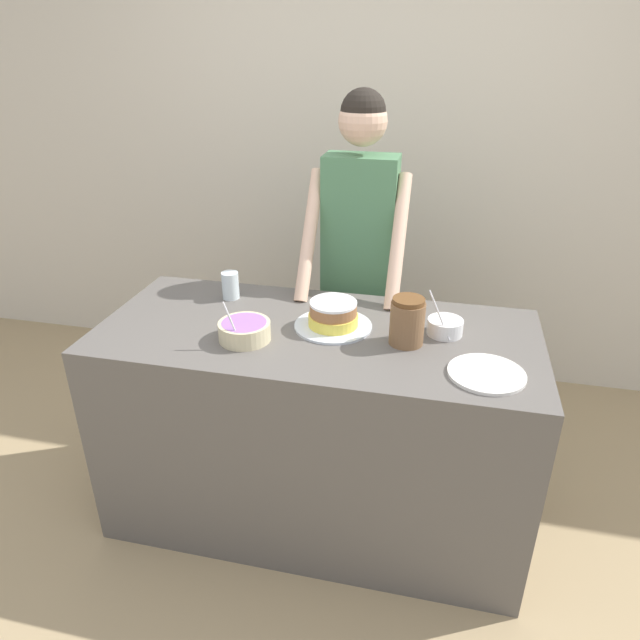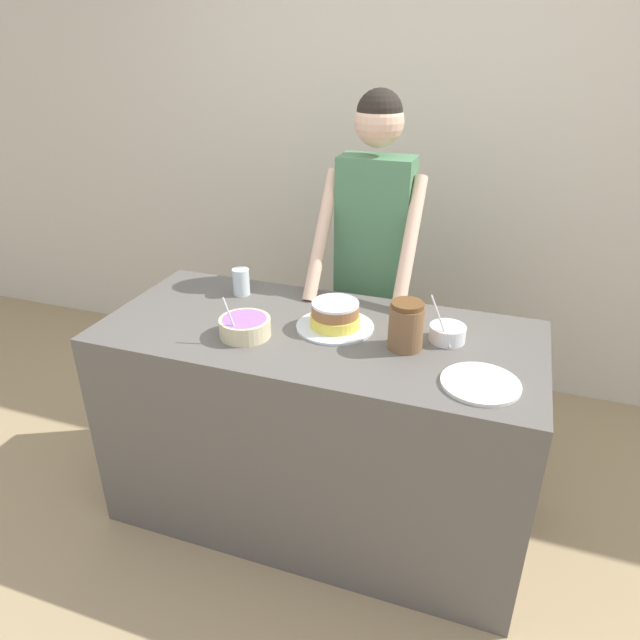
# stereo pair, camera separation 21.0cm
# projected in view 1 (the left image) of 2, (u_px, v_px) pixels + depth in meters

# --- Properties ---
(ground_plane) EXTENTS (14.00, 14.00, 0.00)m
(ground_plane) POSITION_uv_depth(u_px,v_px,m) (295.00, 575.00, 2.24)
(ground_plane) COLOR tan
(wall_back) EXTENTS (10.00, 0.05, 2.60)m
(wall_back) POSITION_uv_depth(u_px,v_px,m) (373.00, 157.00, 3.19)
(wall_back) COLOR beige
(wall_back) RESTS_ON ground_plane
(counter) EXTENTS (1.68, 0.75, 0.89)m
(counter) POSITION_uv_depth(u_px,v_px,m) (317.00, 426.00, 2.37)
(counter) COLOR #5B5651
(counter) RESTS_ON ground_plane
(person_baker) EXTENTS (0.44, 0.47, 1.72)m
(person_baker) POSITION_uv_depth(u_px,v_px,m) (359.00, 238.00, 2.58)
(person_baker) COLOR #2D2D38
(person_baker) RESTS_ON ground_plane
(cake) EXTENTS (0.30, 0.30, 0.11)m
(cake) POSITION_uv_depth(u_px,v_px,m) (333.00, 316.00, 2.18)
(cake) COLOR silver
(cake) RESTS_ON counter
(frosting_bowl_purple) EXTENTS (0.19, 0.19, 0.17)m
(frosting_bowl_purple) POSITION_uv_depth(u_px,v_px,m) (244.00, 330.00, 2.09)
(frosting_bowl_purple) COLOR beige
(frosting_bowl_purple) RESTS_ON counter
(frosting_bowl_white) EXTENTS (0.14, 0.14, 0.18)m
(frosting_bowl_white) POSITION_uv_depth(u_px,v_px,m) (445.00, 326.00, 2.13)
(frosting_bowl_white) COLOR white
(frosting_bowl_white) RESTS_ON counter
(drinking_glass) EXTENTS (0.07, 0.07, 0.12)m
(drinking_glass) POSITION_uv_depth(u_px,v_px,m) (230.00, 285.00, 2.42)
(drinking_glass) COLOR silver
(drinking_glass) RESTS_ON counter
(ceramic_plate) EXTENTS (0.26, 0.26, 0.01)m
(ceramic_plate) POSITION_uv_depth(u_px,v_px,m) (486.00, 374.00, 1.88)
(ceramic_plate) COLOR white
(ceramic_plate) RESTS_ON counter
(stoneware_jar) EXTENTS (0.13, 0.13, 0.18)m
(stoneware_jar) POSITION_uv_depth(u_px,v_px,m) (407.00, 321.00, 2.04)
(stoneware_jar) COLOR brown
(stoneware_jar) RESTS_ON counter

